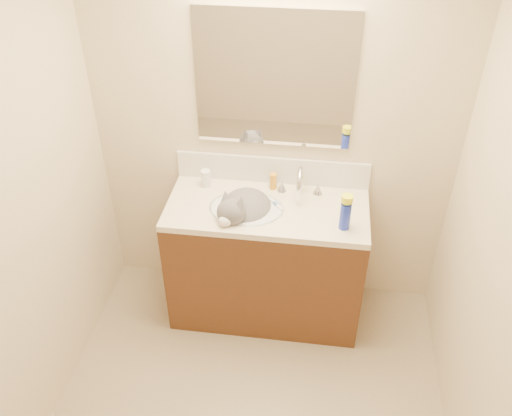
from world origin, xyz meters
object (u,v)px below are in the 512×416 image
(vanity_cabinet, at_px, (266,263))
(spray_can, at_px, (345,216))
(pill_bottle, at_px, (206,178))
(silver_jar, at_px, (273,182))
(cat, at_px, (244,211))
(amber_bottle, at_px, (273,181))
(basin, at_px, (247,217))
(faucet, at_px, (300,184))

(vanity_cabinet, xyz_separation_m, spray_can, (0.45, -0.14, 0.53))
(pill_bottle, bearing_deg, silver_jar, 6.12)
(pill_bottle, bearing_deg, cat, -37.54)
(amber_bottle, bearing_deg, cat, -123.30)
(silver_jar, height_order, amber_bottle, amber_bottle)
(cat, bearing_deg, spray_can, 12.17)
(pill_bottle, relative_size, silver_jar, 1.66)
(basin, distance_m, faucet, 0.38)
(faucet, xyz_separation_m, pill_bottle, (-0.58, 0.03, -0.03))
(faucet, relative_size, spray_can, 1.69)
(basin, xyz_separation_m, cat, (-0.02, -0.01, 0.05))
(silver_jar, height_order, spray_can, spray_can)
(pill_bottle, xyz_separation_m, amber_bottle, (0.42, 0.02, -0.00))
(cat, bearing_deg, amber_bottle, 78.98)
(vanity_cabinet, distance_m, spray_can, 0.71)
(faucet, relative_size, cat, 0.58)
(pill_bottle, relative_size, amber_bottle, 1.04)
(vanity_cabinet, distance_m, amber_bottle, 0.54)
(pill_bottle, relative_size, spray_can, 0.66)
(pill_bottle, bearing_deg, basin, -35.03)
(cat, relative_size, spray_can, 2.90)
(amber_bottle, bearing_deg, vanity_cabinet, -94.10)
(basin, relative_size, amber_bottle, 4.26)
(cat, distance_m, spray_can, 0.61)
(vanity_cabinet, bearing_deg, basin, -165.96)
(basin, xyz_separation_m, spray_can, (0.57, -0.11, 0.15))
(vanity_cabinet, distance_m, faucet, 0.58)
(spray_can, bearing_deg, faucet, 134.26)
(vanity_cabinet, xyz_separation_m, silver_jar, (0.01, 0.21, 0.48))
(vanity_cabinet, distance_m, pill_bottle, 0.67)
(cat, bearing_deg, silver_jar, 81.72)
(silver_jar, distance_m, amber_bottle, 0.03)
(vanity_cabinet, xyz_separation_m, amber_bottle, (0.01, 0.19, 0.50))
(vanity_cabinet, bearing_deg, faucet, 37.29)
(vanity_cabinet, height_order, silver_jar, silver_jar)
(vanity_cabinet, relative_size, cat, 2.50)
(spray_can, bearing_deg, vanity_cabinet, 162.62)
(faucet, relative_size, amber_bottle, 2.65)
(vanity_cabinet, bearing_deg, pill_bottle, 157.31)
(faucet, height_order, silver_jar, faucet)
(silver_jar, bearing_deg, vanity_cabinet, -92.92)
(faucet, height_order, cat, faucet)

